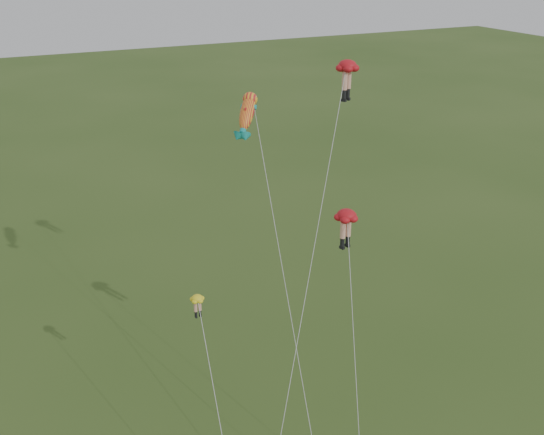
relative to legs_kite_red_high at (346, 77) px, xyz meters
name	(u,v)px	position (x,y,z in m)	size (l,w,h in m)	color
legs_kite_red_high	(346,77)	(0.00, 0.00, 0.00)	(10.31, 10.42, 20.74)	#B4121A
legs_kite_red_mid	(347,224)	(-2.10, -4.19, -6.74)	(3.08, 7.41, 13.83)	#B4121A
legs_kite_yellow	(201,318)	(-9.99, -2.86, -11.25)	(1.65, 9.36, 9.57)	yellow
fish_kite	(248,114)	(-4.90, 2.39, -2.08)	(2.46, 13.63, 19.05)	yellow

